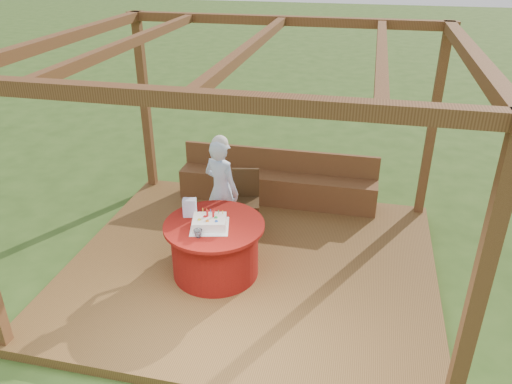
{
  "coord_description": "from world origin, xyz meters",
  "views": [
    {
      "loc": [
        1.2,
        -5.04,
        3.76
      ],
      "look_at": [
        0.0,
        0.25,
        1.0
      ],
      "focal_mm": 35.0,
      "sensor_mm": 36.0,
      "label": 1
    }
  ],
  "objects_px": {
    "bench": "(277,185)",
    "elderly_woman": "(221,189)",
    "gift_bag": "(190,208)",
    "chair": "(245,197)",
    "birthday_cake": "(210,222)",
    "drinking_glass": "(198,233)",
    "table": "(215,248)"
  },
  "relations": [
    {
      "from": "elderly_woman",
      "to": "gift_bag",
      "type": "relative_size",
      "value": 6.6
    },
    {
      "from": "birthday_cake",
      "to": "bench",
      "type": "bearing_deg",
      "value": 78.77
    },
    {
      "from": "table",
      "to": "elderly_woman",
      "type": "relative_size",
      "value": 0.8
    },
    {
      "from": "table",
      "to": "gift_bag",
      "type": "xyz_separation_m",
      "value": [
        -0.33,
        0.12,
        0.45
      ]
    },
    {
      "from": "gift_bag",
      "to": "drinking_glass",
      "type": "bearing_deg",
      "value": -71.74
    },
    {
      "from": "table",
      "to": "drinking_glass",
      "type": "relative_size",
      "value": 12.18
    },
    {
      "from": "bench",
      "to": "birthday_cake",
      "type": "distance_m",
      "value": 2.16
    },
    {
      "from": "bench",
      "to": "chair",
      "type": "distance_m",
      "value": 0.88
    },
    {
      "from": "drinking_glass",
      "to": "elderly_woman",
      "type": "bearing_deg",
      "value": 92.64
    },
    {
      "from": "bench",
      "to": "chair",
      "type": "xyz_separation_m",
      "value": [
        -0.3,
        -0.8,
        0.18
      ]
    },
    {
      "from": "bench",
      "to": "drinking_glass",
      "type": "xyz_separation_m",
      "value": [
        -0.47,
        -2.31,
        0.46
      ]
    },
    {
      "from": "chair",
      "to": "elderly_woman",
      "type": "xyz_separation_m",
      "value": [
        -0.22,
        -0.41,
        0.29
      ]
    },
    {
      "from": "bench",
      "to": "elderly_woman",
      "type": "relative_size",
      "value": 2.03
    },
    {
      "from": "birthday_cake",
      "to": "drinking_glass",
      "type": "height_order",
      "value": "birthday_cake"
    },
    {
      "from": "chair",
      "to": "birthday_cake",
      "type": "height_order",
      "value": "birthday_cake"
    },
    {
      "from": "bench",
      "to": "elderly_woman",
      "type": "distance_m",
      "value": 1.4
    },
    {
      "from": "table",
      "to": "chair",
      "type": "relative_size",
      "value": 1.43
    },
    {
      "from": "table",
      "to": "birthday_cake",
      "type": "xyz_separation_m",
      "value": [
        -0.03,
        -0.07,
        0.39
      ]
    },
    {
      "from": "table",
      "to": "chair",
      "type": "height_order",
      "value": "chair"
    },
    {
      "from": "chair",
      "to": "birthday_cake",
      "type": "xyz_separation_m",
      "value": [
        -0.11,
        -1.26,
        0.3
      ]
    },
    {
      "from": "birthday_cake",
      "to": "drinking_glass",
      "type": "distance_m",
      "value": 0.25
    },
    {
      "from": "chair",
      "to": "birthday_cake",
      "type": "relative_size",
      "value": 1.59
    },
    {
      "from": "birthday_cake",
      "to": "gift_bag",
      "type": "height_order",
      "value": "gift_bag"
    },
    {
      "from": "gift_bag",
      "to": "drinking_glass",
      "type": "relative_size",
      "value": 2.3
    },
    {
      "from": "birthday_cake",
      "to": "chair",
      "type": "bearing_deg",
      "value": 85.02
    },
    {
      "from": "chair",
      "to": "drinking_glass",
      "type": "relative_size",
      "value": 8.53
    },
    {
      "from": "chair",
      "to": "drinking_glass",
      "type": "distance_m",
      "value": 1.54
    },
    {
      "from": "table",
      "to": "drinking_glass",
      "type": "bearing_deg",
      "value": -105.66
    },
    {
      "from": "bench",
      "to": "gift_bag",
      "type": "relative_size",
      "value": 13.43
    },
    {
      "from": "bench",
      "to": "gift_bag",
      "type": "height_order",
      "value": "gift_bag"
    },
    {
      "from": "bench",
      "to": "table",
      "type": "bearing_deg",
      "value": -100.84
    },
    {
      "from": "table",
      "to": "chair",
      "type": "distance_m",
      "value": 1.2
    }
  ]
}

